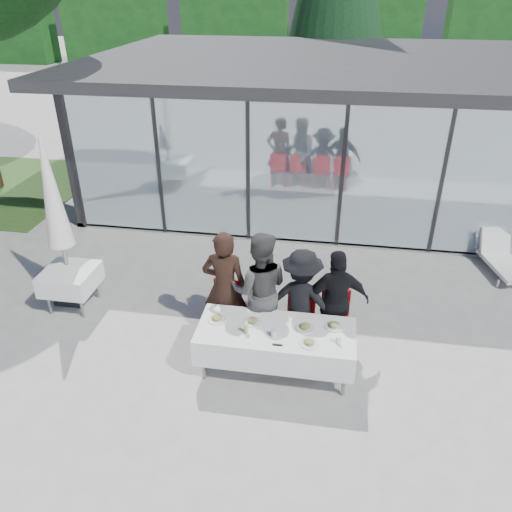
# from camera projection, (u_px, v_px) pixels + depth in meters

# --- Properties ---
(ground) EXTENTS (90.00, 90.00, 0.00)m
(ground) POSITION_uv_depth(u_px,v_px,m) (262.00, 363.00, 7.59)
(ground) COLOR #A4A29C
(ground) RESTS_ON ground
(pavilion) EXTENTS (14.80, 8.80, 3.44)m
(pavilion) POSITION_uv_depth(u_px,v_px,m) (383.00, 106.00, 13.29)
(pavilion) COLOR gray
(pavilion) RESTS_ON ground
(treeline) EXTENTS (62.50, 2.00, 4.40)m
(treeline) POSITION_uv_depth(u_px,v_px,m) (299.00, 32.00, 30.92)
(treeline) COLOR #133C16
(treeline) RESTS_ON ground
(dining_table) EXTENTS (2.26, 0.96, 0.75)m
(dining_table) POSITION_uv_depth(u_px,v_px,m) (276.00, 341.00, 7.20)
(dining_table) COLOR white
(dining_table) RESTS_ON ground
(diner_a) EXTENTS (0.71, 0.71, 1.90)m
(diner_a) POSITION_uv_depth(u_px,v_px,m) (225.00, 287.00, 7.70)
(diner_a) COLOR black
(diner_a) RESTS_ON ground
(diner_chair_a) EXTENTS (0.44, 0.44, 0.97)m
(diner_chair_a) POSITION_uv_depth(u_px,v_px,m) (227.00, 306.00, 7.97)
(diner_chair_a) COLOR red
(diner_chair_a) RESTS_ON ground
(diner_b) EXTENTS (1.02, 1.02, 1.92)m
(diner_b) POSITION_uv_depth(u_px,v_px,m) (260.00, 290.00, 7.62)
(diner_b) COLOR #484848
(diner_b) RESTS_ON ground
(diner_chair_b) EXTENTS (0.44, 0.44, 0.97)m
(diner_chair_b) POSITION_uv_depth(u_px,v_px,m) (260.00, 309.00, 7.89)
(diner_chair_b) COLOR red
(diner_chair_b) RESTS_ON ground
(diner_c) EXTENTS (1.24, 1.24, 1.68)m
(diner_c) POSITION_uv_depth(u_px,v_px,m) (301.00, 300.00, 7.59)
(diner_c) COLOR black
(diner_c) RESTS_ON ground
(diner_chair_c) EXTENTS (0.44, 0.44, 0.97)m
(diner_chair_c) POSITION_uv_depth(u_px,v_px,m) (301.00, 313.00, 7.80)
(diner_chair_c) COLOR red
(diner_chair_c) RESTS_ON ground
(diner_d) EXTENTS (1.23, 1.23, 1.72)m
(diner_d) POSITION_uv_depth(u_px,v_px,m) (336.00, 302.00, 7.50)
(diner_d) COLOR black
(diner_d) RESTS_ON ground
(diner_chair_d) EXTENTS (0.44, 0.44, 0.97)m
(diner_chair_d) POSITION_uv_depth(u_px,v_px,m) (334.00, 317.00, 7.73)
(diner_chair_d) COLOR red
(diner_chair_d) RESTS_ON ground
(plate_a) EXTENTS (0.28, 0.28, 0.07)m
(plate_a) POSITION_uv_depth(u_px,v_px,m) (217.00, 318.00, 7.29)
(plate_a) COLOR silver
(plate_a) RESTS_ON dining_table
(plate_b) EXTENTS (0.28, 0.28, 0.07)m
(plate_b) POSITION_uv_depth(u_px,v_px,m) (253.00, 321.00, 7.23)
(plate_b) COLOR silver
(plate_b) RESTS_ON dining_table
(plate_c) EXTENTS (0.28, 0.28, 0.07)m
(plate_c) POSITION_uv_depth(u_px,v_px,m) (305.00, 327.00, 7.11)
(plate_c) COLOR silver
(plate_c) RESTS_ON dining_table
(plate_d) EXTENTS (0.28, 0.28, 0.07)m
(plate_d) POSITION_uv_depth(u_px,v_px,m) (334.00, 325.00, 7.14)
(plate_d) COLOR silver
(plate_d) RESTS_ON dining_table
(plate_extra) EXTENTS (0.28, 0.28, 0.07)m
(plate_extra) POSITION_uv_depth(u_px,v_px,m) (309.00, 342.00, 6.81)
(plate_extra) COLOR silver
(plate_extra) RESTS_ON dining_table
(juice_bottle) EXTENTS (0.06, 0.06, 0.14)m
(juice_bottle) POSITION_uv_depth(u_px,v_px,m) (246.00, 329.00, 7.00)
(juice_bottle) COLOR #8FAF48
(juice_bottle) RESTS_ON dining_table
(drinking_glasses) EXTENTS (0.96, 0.09, 0.10)m
(drinking_glasses) POSITION_uv_depth(u_px,v_px,m) (306.00, 336.00, 6.88)
(drinking_glasses) COLOR silver
(drinking_glasses) RESTS_ON dining_table
(folded_eyeglasses) EXTENTS (0.14, 0.03, 0.01)m
(folded_eyeglasses) POSITION_uv_depth(u_px,v_px,m) (277.00, 345.00, 6.79)
(folded_eyeglasses) COLOR black
(folded_eyeglasses) RESTS_ON dining_table
(spare_table_left) EXTENTS (0.86, 0.86, 0.74)m
(spare_table_left) POSITION_uv_depth(u_px,v_px,m) (70.00, 279.00, 8.66)
(spare_table_left) COLOR white
(spare_table_left) RESTS_ON ground
(spare_chair_b) EXTENTS (0.47, 0.47, 0.97)m
(spare_chair_b) POSITION_uv_depth(u_px,v_px,m) (488.00, 226.00, 10.53)
(spare_chair_b) COLOR red
(spare_chair_b) RESTS_ON ground
(market_umbrella) EXTENTS (0.50, 0.50, 3.00)m
(market_umbrella) POSITION_uv_depth(u_px,v_px,m) (54.00, 203.00, 8.17)
(market_umbrella) COLOR black
(market_umbrella) RESTS_ON ground
(lounger) EXTENTS (0.89, 1.43, 0.72)m
(lounger) POSITION_uv_depth(u_px,v_px,m) (502.00, 258.00, 9.92)
(lounger) COLOR white
(lounger) RESTS_ON ground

